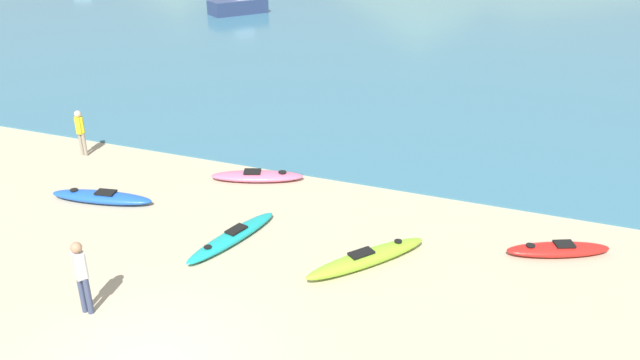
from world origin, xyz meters
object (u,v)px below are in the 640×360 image
(kayak_on_sand_4, at_px, (367,258))
(moored_boat_2, at_px, (238,5))
(kayak_on_sand_2, at_px, (257,176))
(kayak_on_sand_3, at_px, (558,249))
(kayak_on_sand_0, at_px, (232,237))
(person_near_foreground, at_px, (81,273))
(kayak_on_sand_1, at_px, (102,197))
(person_near_waterline, at_px, (80,130))

(kayak_on_sand_4, xyz_separation_m, moored_boat_2, (-18.68, 28.81, 0.47))
(kayak_on_sand_2, distance_m, kayak_on_sand_3, 9.19)
(kayak_on_sand_0, xyz_separation_m, person_near_foreground, (-1.51, -3.84, 0.89))
(kayak_on_sand_2, height_order, kayak_on_sand_3, kayak_on_sand_2)
(kayak_on_sand_2, height_order, moored_boat_2, moored_boat_2)
(kayak_on_sand_1, height_order, person_near_foreground, person_near_foreground)
(kayak_on_sand_0, relative_size, kayak_on_sand_4, 1.06)
(person_near_foreground, bearing_deg, kayak_on_sand_3, 33.08)
(person_near_foreground, relative_size, person_near_waterline, 1.08)
(kayak_on_sand_3, xyz_separation_m, person_near_waterline, (-15.62, 0.92, 0.80))
(person_near_foreground, bearing_deg, person_near_waterline, 130.35)
(kayak_on_sand_1, bearing_deg, moored_boat_2, 110.04)
(kayak_on_sand_3, xyz_separation_m, kayak_on_sand_4, (-4.40, -2.19, 0.04))
(kayak_on_sand_0, xyz_separation_m, kayak_on_sand_4, (3.64, 0.19, 0.05))
(kayak_on_sand_2, xyz_separation_m, kayak_on_sand_3, (9.10, -1.25, -0.00))
(person_near_foreground, bearing_deg, kayak_on_sand_4, 38.03)
(kayak_on_sand_3, bearing_deg, moored_boat_2, 130.94)
(kayak_on_sand_2, bearing_deg, kayak_on_sand_1, -140.38)
(kayak_on_sand_1, distance_m, person_near_foreground, 5.55)
(kayak_on_sand_4, xyz_separation_m, person_near_waterline, (-11.22, 3.11, 0.76))
(kayak_on_sand_2, bearing_deg, person_near_foreground, -93.44)
(moored_boat_2, bearing_deg, kayak_on_sand_0, -62.58)
(person_near_foreground, xyz_separation_m, person_near_waterline, (-6.07, 7.14, -0.08))
(person_near_waterline, bearing_deg, moored_boat_2, 106.20)
(kayak_on_sand_0, distance_m, person_near_waterline, 8.31)
(kayak_on_sand_0, distance_m, person_near_foreground, 4.22)
(kayak_on_sand_3, bearing_deg, person_near_waterline, 176.62)
(kayak_on_sand_2, bearing_deg, kayak_on_sand_4, -36.20)
(kayak_on_sand_3, height_order, person_near_foreground, person_near_foreground)
(kayak_on_sand_1, height_order, kayak_on_sand_3, kayak_on_sand_1)
(kayak_on_sand_2, bearing_deg, moored_boat_2, 118.87)
(kayak_on_sand_0, relative_size, kayak_on_sand_1, 1.02)
(person_near_waterline, bearing_deg, kayak_on_sand_1, -42.90)
(kayak_on_sand_1, xyz_separation_m, kayak_on_sand_4, (8.33, -0.43, 0.03))
(kayak_on_sand_0, xyz_separation_m, kayak_on_sand_1, (-4.69, 0.63, 0.03))
(kayak_on_sand_2, xyz_separation_m, person_near_waterline, (-6.52, -0.33, 0.79))
(kayak_on_sand_0, relative_size, kayak_on_sand_3, 1.22)
(kayak_on_sand_3, bearing_deg, person_near_foreground, -146.92)
(person_near_foreground, height_order, moored_boat_2, person_near_foreground)
(kayak_on_sand_2, height_order, kayak_on_sand_4, kayak_on_sand_4)
(kayak_on_sand_2, height_order, person_near_foreground, person_near_foreground)
(kayak_on_sand_0, relative_size, person_near_foreground, 1.86)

